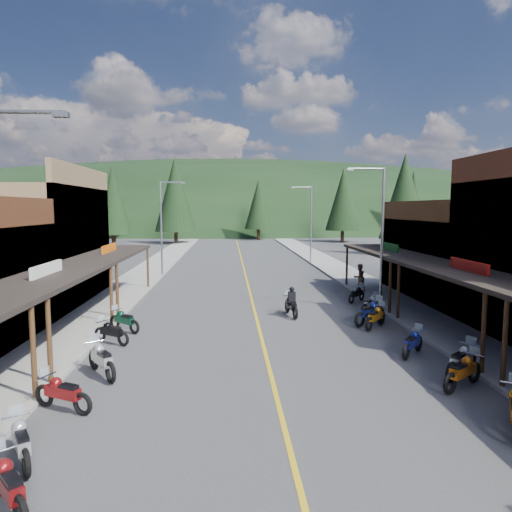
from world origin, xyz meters
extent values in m
plane|color=#38383A|center=(0.00, 0.00, 0.00)|extent=(220.00, 220.00, 0.00)
cube|color=gold|center=(0.00, 20.00, 0.01)|extent=(0.15, 90.00, 0.01)
cube|color=gray|center=(-8.70, 20.00, 0.07)|extent=(3.40, 94.00, 0.15)
cube|color=gray|center=(8.70, 20.00, 0.07)|extent=(3.40, 94.00, 0.15)
cylinder|color=#472D19|center=(-7.20, -3.40, 1.50)|extent=(0.16, 0.16, 3.00)
cube|color=#3F2111|center=(-10.15, 1.70, 3.10)|extent=(0.30, 9.00, 6.20)
cube|color=black|center=(-8.70, 1.70, 3.00)|extent=(3.20, 9.00, 0.18)
cylinder|color=#472D19|center=(-7.20, -2.20, 1.50)|extent=(0.16, 0.16, 3.00)
cylinder|color=#472D19|center=(-7.20, 5.60, 1.50)|extent=(0.16, 0.16, 3.00)
cube|color=silver|center=(-8.70, 1.70, 3.20)|extent=(0.12, 3.00, 0.70)
cube|color=brown|center=(-14.00, 11.30, 3.50)|extent=(8.00, 10.20, 7.00)
cube|color=brown|center=(-10.15, 11.30, 4.10)|extent=(0.30, 10.20, 8.20)
cube|color=black|center=(-8.70, 11.30, 3.00)|extent=(3.20, 10.20, 0.18)
cylinder|color=#472D19|center=(-7.20, 6.80, 1.50)|extent=(0.16, 0.16, 3.00)
cylinder|color=#472D19|center=(-7.20, 15.80, 1.50)|extent=(0.16, 0.16, 3.00)
cube|color=#CC590C|center=(-8.70, 11.30, 3.20)|extent=(0.12, 3.00, 0.70)
cylinder|color=#472D19|center=(7.20, -3.40, 1.50)|extent=(0.16, 0.16, 3.00)
cube|color=#562B19|center=(10.15, 1.70, 4.10)|extent=(0.30, 9.00, 8.20)
cube|color=black|center=(8.70, 1.70, 3.00)|extent=(3.20, 9.00, 0.18)
cylinder|color=#472D19|center=(7.20, -2.20, 1.50)|extent=(0.16, 0.16, 3.00)
cylinder|color=#472D19|center=(7.20, 5.60, 1.50)|extent=(0.16, 0.16, 3.00)
cube|color=#B2140F|center=(8.70, 1.70, 3.20)|extent=(0.12, 3.00, 0.70)
cube|color=#4C2D16|center=(14.00, 11.30, 2.50)|extent=(8.00, 10.20, 5.00)
cube|color=#4C2D16|center=(10.15, 11.30, 3.10)|extent=(0.30, 10.20, 6.20)
cube|color=black|center=(8.70, 11.30, 3.00)|extent=(3.20, 10.20, 0.18)
cylinder|color=#472D19|center=(7.20, 6.80, 1.50)|extent=(0.16, 0.16, 3.00)
cylinder|color=#472D19|center=(7.20, 15.80, 1.50)|extent=(0.16, 0.16, 3.00)
cube|color=#14591E|center=(8.70, 11.30, 3.20)|extent=(0.12, 3.00, 0.70)
cylinder|color=gray|center=(-6.10, -6.00, 7.90)|extent=(2.00, 0.10, 0.10)
cube|color=gray|center=(-5.20, -6.00, 7.85)|extent=(0.35, 0.18, 0.12)
cylinder|color=gray|center=(-7.10, 22.00, 4.00)|extent=(0.16, 0.16, 8.00)
cylinder|color=gray|center=(-6.10, 22.00, 7.90)|extent=(2.00, 0.10, 0.10)
cube|color=gray|center=(-5.20, 22.00, 7.85)|extent=(0.35, 0.18, 0.12)
cylinder|color=gray|center=(7.10, 8.00, 4.00)|extent=(0.16, 0.16, 8.00)
cylinder|color=gray|center=(6.10, 8.00, 7.90)|extent=(2.00, 0.10, 0.10)
cube|color=gray|center=(5.20, 8.00, 7.85)|extent=(0.35, 0.18, 0.12)
cylinder|color=gray|center=(7.10, 30.00, 4.00)|extent=(0.16, 0.16, 8.00)
cylinder|color=gray|center=(6.10, 30.00, 7.90)|extent=(2.00, 0.10, 0.10)
cube|color=gray|center=(5.20, 30.00, 7.85)|extent=(0.35, 0.18, 0.12)
ellipsoid|color=black|center=(0.00, 135.00, 0.00)|extent=(310.00, 140.00, 60.00)
cylinder|color=black|center=(-24.00, 70.00, 1.00)|extent=(0.60, 0.60, 2.00)
cone|color=black|center=(-24.00, 70.00, 7.25)|extent=(5.88, 5.88, 10.50)
cylinder|color=black|center=(-10.00, 58.00, 1.00)|extent=(0.60, 0.60, 2.00)
cone|color=black|center=(-10.00, 58.00, 8.00)|extent=(6.72, 6.72, 12.00)
cylinder|color=black|center=(4.00, 66.00, 1.00)|extent=(0.60, 0.60, 2.00)
cone|color=black|center=(4.00, 66.00, 6.50)|extent=(5.04, 5.04, 9.00)
cylinder|color=black|center=(18.00, 60.00, 1.00)|extent=(0.60, 0.60, 2.00)
cone|color=black|center=(18.00, 60.00, 7.25)|extent=(5.88, 5.88, 10.50)
cylinder|color=black|center=(34.00, 72.00, 1.00)|extent=(0.60, 0.60, 2.00)
cone|color=black|center=(34.00, 72.00, 8.00)|extent=(6.72, 6.72, 12.00)
cylinder|color=black|center=(46.00, 64.00, 1.00)|extent=(0.60, 0.60, 2.00)
cone|color=black|center=(46.00, 64.00, 6.50)|extent=(5.04, 5.04, 9.00)
cylinder|color=black|center=(-32.00, 76.00, 1.00)|extent=(0.60, 0.60, 2.00)
cone|color=black|center=(-32.00, 76.00, 7.25)|extent=(5.88, 5.88, 10.50)
cylinder|color=black|center=(-22.00, 40.00, 1.00)|extent=(0.60, 0.60, 2.00)
cone|color=black|center=(-22.00, 40.00, 6.00)|extent=(4.48, 4.48, 8.00)
cylinder|color=black|center=(24.00, 45.00, 1.00)|extent=(0.60, 0.60, 2.00)
cone|color=black|center=(24.00, 45.00, 6.40)|extent=(4.93, 4.93, 8.80)
cylinder|color=black|center=(-18.00, 50.00, 1.00)|extent=(0.60, 0.60, 2.00)
cone|color=black|center=(-18.00, 50.00, 6.80)|extent=(5.38, 5.38, 9.60)
cylinder|color=black|center=(20.00, 38.00, 1.00)|extent=(0.60, 0.60, 2.00)
cone|color=black|center=(20.00, 38.00, 7.20)|extent=(5.82, 5.82, 10.40)
imported|color=brown|center=(7.41, 13.28, 1.07)|extent=(1.03, 0.81, 1.85)
camera|label=1|loc=(-1.43, -16.83, 5.75)|focal=32.00mm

